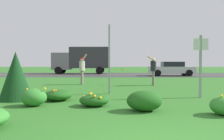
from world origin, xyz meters
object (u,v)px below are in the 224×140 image
car_silver_center_left (172,69)px  sign_post_by_roadside (201,60)px  frisbee_orange (123,70)px  box_truck_gray (82,59)px  person_thrower_red_cap_gray_shirt (82,68)px  sign_post_near_path (109,59)px  person_catcher_dark_shirt (153,69)px

car_silver_center_left → sign_post_by_roadside: bearing=-99.0°
frisbee_orange → car_silver_center_left: car_silver_center_left is taller
frisbee_orange → box_truck_gray: 14.87m
person_thrower_red_cap_gray_shirt → car_silver_center_left: person_thrower_red_cap_gray_shirt is taller
sign_post_near_path → box_truck_gray: bearing=101.8°
person_catcher_dark_shirt → frisbee_orange: bearing=170.4°
sign_post_by_roadside → sign_post_near_path: bearing=163.9°
sign_post_near_path → sign_post_by_roadside: size_ratio=1.24×
person_thrower_red_cap_gray_shirt → car_silver_center_left: 12.36m
sign_post_near_path → car_silver_center_left: 15.26m
person_thrower_red_cap_gray_shirt → box_truck_gray: size_ratio=0.29×
sign_post_near_path → car_silver_center_left: sign_post_near_path is taller
person_catcher_dark_shirt → box_truck_gray: (-6.35, 14.44, 0.80)m
sign_post_by_roadside → person_catcher_dark_shirt: 5.06m
frisbee_orange → sign_post_by_roadside: bearing=-61.2°
sign_post_near_path → person_thrower_red_cap_gray_shirt: size_ratio=1.57×
sign_post_by_roadside → car_silver_center_left: sign_post_by_roadside is taller
person_catcher_dark_shirt → car_silver_center_left: bearing=71.2°
person_catcher_dark_shirt → frisbee_orange: (-1.82, 0.31, -0.08)m
car_silver_center_left → sign_post_near_path: bearing=-113.0°
person_catcher_dark_shirt → car_silver_center_left: size_ratio=0.39×
person_thrower_red_cap_gray_shirt → sign_post_by_roadside: bearing=-45.4°
person_thrower_red_cap_gray_shirt → frisbee_orange: bearing=-5.2°
sign_post_by_roadside → frisbee_orange: bearing=118.8°
person_thrower_red_cap_gray_shirt → box_truck_gray: box_truck_gray is taller
person_catcher_dark_shirt → frisbee_orange: size_ratio=6.94×
person_catcher_dark_shirt → person_thrower_red_cap_gray_shirt: bearing=172.9°
person_thrower_red_cap_gray_shirt → box_truck_gray: 14.08m
person_thrower_red_cap_gray_shirt → car_silver_center_left: size_ratio=0.42×
frisbee_orange → person_thrower_red_cap_gray_shirt: bearing=174.8°
person_thrower_red_cap_gray_shirt → frisbee_orange: person_thrower_red_cap_gray_shirt is taller
sign_post_near_path → person_thrower_red_cap_gray_shirt: bearing=112.4°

